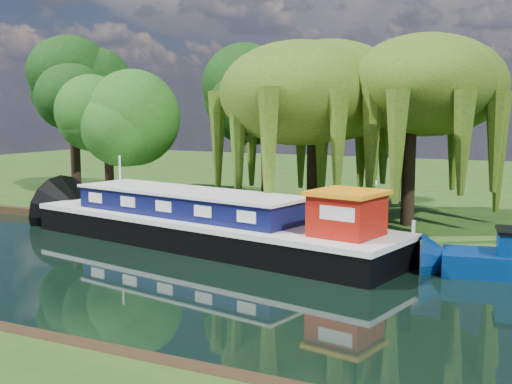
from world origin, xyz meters
The scene contains 11 objects.
ground centered at (0.00, 0.00, 0.00)m, with size 120.00×120.00×0.00m, color black.
far_bank centered at (0.00, 34.00, 0.23)m, with size 120.00×52.00×0.45m, color #224011.
dutch_barge centered at (-6.11, 5.37, 1.04)m, with size 20.44×8.21×4.21m.
red_dinghy centered at (-10.02, 5.64, 0.00)m, with size 2.50×3.51×0.73m, color maroon.
willow_left centered at (-3.37, 12.12, 7.16)m, with size 7.71×7.71×9.24m.
willow_right centered at (1.70, 12.72, 7.05)m, with size 7.42×7.42×9.04m.
tree_far_left centered at (-16.18, 10.63, 6.01)m, with size 5.04×5.04×8.12m.
tree_far_back centered at (-23.33, 15.61, 7.52)m, with size 6.04×6.04×10.16m.
tree_far_mid centered at (-8.63, 17.25, 6.91)m, with size 5.73×5.73×9.38m.
lamppost centered at (0.50, 10.50, 2.42)m, with size 0.36×0.36×2.56m.
mooring_posts centered at (-0.50, 8.40, 0.95)m, with size 19.16×0.16×1.00m.
Camera 1 is at (9.30, -20.52, 6.43)m, focal length 45.00 mm.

